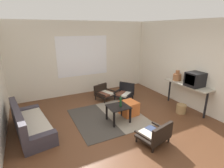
{
  "coord_description": "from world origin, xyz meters",
  "views": [
    {
      "loc": [
        -1.97,
        -3.28,
        2.45
      ],
      "look_at": [
        0.17,
        0.94,
        0.92
      ],
      "focal_mm": 27.93,
      "sensor_mm": 36.0,
      "label": 1
    }
  ],
  "objects_px": {
    "crt_television": "(195,79)",
    "clay_vase": "(177,77)",
    "console_shelf": "(187,87)",
    "armchair_striped_foreground": "(156,134)",
    "armchair_corner": "(125,92)",
    "coffee_table": "(118,110)",
    "armchair_by_window": "(104,92)",
    "ottoman_orange": "(129,108)",
    "glass_bottle": "(121,102)",
    "couch": "(29,125)",
    "wicker_basket": "(181,109)"
  },
  "relations": [
    {
      "from": "crt_television",
      "to": "clay_vase",
      "type": "xyz_separation_m",
      "value": [
        0.0,
        0.67,
        -0.08
      ]
    },
    {
      "from": "console_shelf",
      "to": "crt_television",
      "type": "bearing_deg",
      "value": -90.75
    },
    {
      "from": "armchair_striped_foreground",
      "to": "armchair_corner",
      "type": "distance_m",
      "value": 2.64
    },
    {
      "from": "coffee_table",
      "to": "console_shelf",
      "type": "bearing_deg",
      "value": -6.12
    },
    {
      "from": "armchair_by_window",
      "to": "ottoman_orange",
      "type": "relative_size",
      "value": 1.57
    },
    {
      "from": "ottoman_orange",
      "to": "armchair_striped_foreground",
      "type": "bearing_deg",
      "value": -98.22
    },
    {
      "from": "armchair_striped_foreground",
      "to": "console_shelf",
      "type": "xyz_separation_m",
      "value": [
        2.01,
        0.97,
        0.49
      ]
    },
    {
      "from": "armchair_striped_foreground",
      "to": "glass_bottle",
      "type": "height_order",
      "value": "glass_bottle"
    },
    {
      "from": "couch",
      "to": "crt_television",
      "type": "distance_m",
      "value": 4.63
    },
    {
      "from": "coffee_table",
      "to": "clay_vase",
      "type": "relative_size",
      "value": 1.71
    },
    {
      "from": "armchair_corner",
      "to": "crt_television",
      "type": "relative_size",
      "value": 1.66
    },
    {
      "from": "armchair_by_window",
      "to": "wicker_basket",
      "type": "height_order",
      "value": "armchair_by_window"
    },
    {
      "from": "crt_television",
      "to": "clay_vase",
      "type": "bearing_deg",
      "value": 89.73
    },
    {
      "from": "clay_vase",
      "to": "wicker_basket",
      "type": "bearing_deg",
      "value": -119.8
    },
    {
      "from": "couch",
      "to": "coffee_table",
      "type": "relative_size",
      "value": 3.28
    },
    {
      "from": "armchair_by_window",
      "to": "crt_television",
      "type": "distance_m",
      "value": 2.98
    },
    {
      "from": "couch",
      "to": "crt_television",
      "type": "bearing_deg",
      "value": -12.33
    },
    {
      "from": "console_shelf",
      "to": "clay_vase",
      "type": "xyz_separation_m",
      "value": [
        -0.0,
        0.43,
        0.22
      ]
    },
    {
      "from": "couch",
      "to": "armchair_corner",
      "type": "xyz_separation_m",
      "value": [
        3.18,
        0.83,
        0.03
      ]
    },
    {
      "from": "ottoman_orange",
      "to": "console_shelf",
      "type": "distance_m",
      "value": 1.93
    },
    {
      "from": "armchair_corner",
      "to": "armchair_striped_foreground",
      "type": "bearing_deg",
      "value": -106.16
    },
    {
      "from": "armchair_by_window",
      "to": "glass_bottle",
      "type": "xyz_separation_m",
      "value": [
        -0.25,
        -1.65,
        0.33
      ]
    },
    {
      "from": "coffee_table",
      "to": "armchair_corner",
      "type": "bearing_deg",
      "value": 52.82
    },
    {
      "from": "armchair_striped_foreground",
      "to": "crt_television",
      "type": "relative_size",
      "value": 1.58
    },
    {
      "from": "coffee_table",
      "to": "crt_television",
      "type": "relative_size",
      "value": 1.2
    },
    {
      "from": "armchair_by_window",
      "to": "glass_bottle",
      "type": "relative_size",
      "value": 2.36
    },
    {
      "from": "coffee_table",
      "to": "clay_vase",
      "type": "distance_m",
      "value": 2.36
    },
    {
      "from": "coffee_table",
      "to": "console_shelf",
      "type": "distance_m",
      "value": 2.32
    },
    {
      "from": "couch",
      "to": "armchair_corner",
      "type": "distance_m",
      "value": 3.29
    },
    {
      "from": "couch",
      "to": "armchair_by_window",
      "type": "bearing_deg",
      "value": 24.43
    },
    {
      "from": "console_shelf",
      "to": "wicker_basket",
      "type": "height_order",
      "value": "console_shelf"
    },
    {
      "from": "coffee_table",
      "to": "armchair_corner",
      "type": "distance_m",
      "value": 1.66
    },
    {
      "from": "armchair_corner",
      "to": "coffee_table",
      "type": "bearing_deg",
      "value": -127.18
    },
    {
      "from": "ottoman_orange",
      "to": "clay_vase",
      "type": "xyz_separation_m",
      "value": [
        1.8,
        -0.02,
        0.75
      ]
    },
    {
      "from": "console_shelf",
      "to": "couch",
      "type": "bearing_deg",
      "value": 170.65
    },
    {
      "from": "crt_television",
      "to": "armchair_corner",
      "type": "bearing_deg",
      "value": 125.19
    },
    {
      "from": "crt_television",
      "to": "ottoman_orange",
      "type": "bearing_deg",
      "value": 159.05
    },
    {
      "from": "couch",
      "to": "ottoman_orange",
      "type": "height_order",
      "value": "couch"
    },
    {
      "from": "coffee_table",
      "to": "armchair_corner",
      "type": "xyz_separation_m",
      "value": [
        1.0,
        1.32,
        -0.11
      ]
    },
    {
      "from": "armchair_striped_foreground",
      "to": "wicker_basket",
      "type": "relative_size",
      "value": 2.61
    },
    {
      "from": "coffee_table",
      "to": "wicker_basket",
      "type": "height_order",
      "value": "coffee_table"
    },
    {
      "from": "clay_vase",
      "to": "wicker_basket",
      "type": "distance_m",
      "value": 1.07
    },
    {
      "from": "couch",
      "to": "armchair_by_window",
      "type": "xyz_separation_m",
      "value": [
        2.48,
        1.13,
        0.04
      ]
    },
    {
      "from": "couch",
      "to": "wicker_basket",
      "type": "relative_size",
      "value": 6.53
    },
    {
      "from": "armchair_striped_foreground",
      "to": "clay_vase",
      "type": "relative_size",
      "value": 2.25
    },
    {
      "from": "armchair_striped_foreground",
      "to": "clay_vase",
      "type": "xyz_separation_m",
      "value": [
        2.01,
        1.4,
        0.71
      ]
    },
    {
      "from": "crt_television",
      "to": "wicker_basket",
      "type": "bearing_deg",
      "value": 169.45
    },
    {
      "from": "crt_television",
      "to": "glass_bottle",
      "type": "bearing_deg",
      "value": 168.61
    },
    {
      "from": "couch",
      "to": "glass_bottle",
      "type": "height_order",
      "value": "glass_bottle"
    },
    {
      "from": "couch",
      "to": "clay_vase",
      "type": "height_order",
      "value": "clay_vase"
    }
  ]
}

